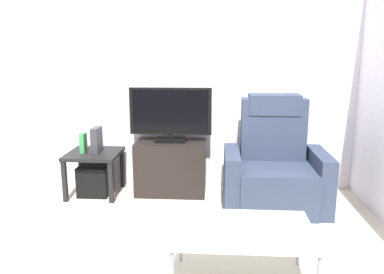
# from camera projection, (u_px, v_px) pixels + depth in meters

# --- Properties ---
(ground_plane) EXTENTS (6.40, 6.40, 0.00)m
(ground_plane) POSITION_uv_depth(u_px,v_px,m) (173.00, 228.00, 3.36)
(ground_plane) COLOR beige
(wall_back) EXTENTS (6.40, 0.06, 2.60)m
(wall_back) POSITION_uv_depth(u_px,v_px,m) (183.00, 70.00, 4.18)
(wall_back) COLOR silver
(wall_back) RESTS_ON ground
(tv_stand) EXTENTS (0.74, 0.42, 0.56)m
(tv_stand) POSITION_uv_depth(u_px,v_px,m) (171.00, 167.00, 4.15)
(tv_stand) COLOR black
(tv_stand) RESTS_ON ground
(television) EXTENTS (0.86, 0.20, 0.57)m
(television) POSITION_uv_depth(u_px,v_px,m) (171.00, 113.00, 4.04)
(television) COLOR black
(television) RESTS_ON tv_stand
(recliner_armchair) EXTENTS (0.98, 0.78, 1.08)m
(recliner_armchair) POSITION_uv_depth(u_px,v_px,m) (274.00, 169.00, 3.80)
(recliner_armchair) COLOR #2D384C
(recliner_armchair) RESTS_ON ground
(side_table) EXTENTS (0.54, 0.54, 0.46)m
(side_table) POSITION_uv_depth(u_px,v_px,m) (94.00, 159.00, 4.09)
(side_table) COLOR black
(side_table) RESTS_ON ground
(subwoofer_box) EXTENTS (0.32, 0.32, 0.32)m
(subwoofer_box) POSITION_uv_depth(u_px,v_px,m) (95.00, 180.00, 4.14)
(subwoofer_box) COLOR black
(subwoofer_box) RESTS_ON ground
(book_upright) EXTENTS (0.05, 0.11, 0.21)m
(book_upright) POSITION_uv_depth(u_px,v_px,m) (83.00, 143.00, 4.04)
(book_upright) COLOR #388C4C
(book_upright) RESTS_ON side_table
(game_console) EXTENTS (0.07, 0.20, 0.26)m
(game_console) POSITION_uv_depth(u_px,v_px,m) (97.00, 140.00, 4.05)
(game_console) COLOR #333338
(game_console) RESTS_ON side_table
(coffee_table) EXTENTS (0.90, 0.60, 0.40)m
(coffee_table) POSITION_uv_depth(u_px,v_px,m) (242.00, 232.00, 2.46)
(coffee_table) COLOR #B2C6C1
(coffee_table) RESTS_ON ground
(cell_phone) EXTENTS (0.14, 0.16, 0.01)m
(cell_phone) POSITION_uv_depth(u_px,v_px,m) (252.00, 231.00, 2.41)
(cell_phone) COLOR #B7B7BC
(cell_phone) RESTS_ON coffee_table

